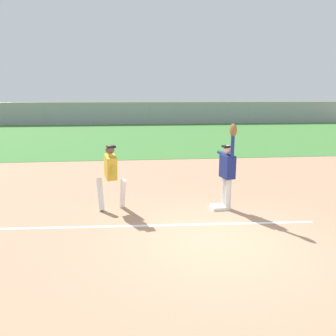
{
  "coord_description": "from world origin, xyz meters",
  "views": [
    {
      "loc": [
        -1.67,
        -6.22,
        2.98
      ],
      "look_at": [
        -0.77,
        2.39,
        1.05
      ],
      "focal_mm": 35.32,
      "sensor_mm": 36.0,
      "label": 1
    }
  ],
  "objects_px": {
    "runner": "(111,173)",
    "parked_car_green": "(95,115)",
    "fielder": "(228,168)",
    "parked_car_white": "(152,115)",
    "first_base": "(218,207)",
    "parked_car_tan": "(202,115)",
    "baseball": "(228,146)"
  },
  "relations": [
    {
      "from": "baseball",
      "to": "parked_car_tan",
      "type": "bearing_deg",
      "value": 79.52
    },
    {
      "from": "first_base",
      "to": "parked_car_green",
      "type": "bearing_deg",
      "value": 102.18
    },
    {
      "from": "parked_car_green",
      "to": "baseball",
      "type": "bearing_deg",
      "value": -72.72
    },
    {
      "from": "runner",
      "to": "parked_car_tan",
      "type": "distance_m",
      "value": 30.77
    },
    {
      "from": "parked_car_white",
      "to": "parked_car_tan",
      "type": "bearing_deg",
      "value": -7.95
    },
    {
      "from": "fielder",
      "to": "baseball",
      "type": "bearing_deg",
      "value": -116.94
    },
    {
      "from": "baseball",
      "to": "parked_car_white",
      "type": "xyz_separation_m",
      "value": [
        -0.27,
        30.52,
        -1.0
      ]
    },
    {
      "from": "runner",
      "to": "parked_car_tan",
      "type": "height_order",
      "value": "runner"
    },
    {
      "from": "first_base",
      "to": "runner",
      "type": "height_order",
      "value": "runner"
    },
    {
      "from": "parked_car_white",
      "to": "parked_car_tan",
      "type": "xyz_separation_m",
      "value": [
        5.78,
        -0.76,
        0.0
      ]
    },
    {
      "from": "runner",
      "to": "parked_car_white",
      "type": "height_order",
      "value": "runner"
    },
    {
      "from": "first_base",
      "to": "fielder",
      "type": "height_order",
      "value": "fielder"
    },
    {
      "from": "parked_car_white",
      "to": "parked_car_green",
      "type": "bearing_deg",
      "value": -174.27
    },
    {
      "from": "parked_car_white",
      "to": "parked_car_tan",
      "type": "relative_size",
      "value": 0.97
    },
    {
      "from": "runner",
      "to": "baseball",
      "type": "height_order",
      "value": "runner"
    },
    {
      "from": "baseball",
      "to": "parked_car_tan",
      "type": "relative_size",
      "value": 0.02
    },
    {
      "from": "runner",
      "to": "parked_car_white",
      "type": "relative_size",
      "value": 0.39
    },
    {
      "from": "baseball",
      "to": "parked_car_tan",
      "type": "distance_m",
      "value": 30.28
    },
    {
      "from": "runner",
      "to": "parked_car_green",
      "type": "bearing_deg",
      "value": 82.27
    },
    {
      "from": "fielder",
      "to": "parked_car_green",
      "type": "distance_m",
      "value": 30.64
    },
    {
      "from": "runner",
      "to": "baseball",
      "type": "distance_m",
      "value": 3.13
    },
    {
      "from": "first_base",
      "to": "runner",
      "type": "relative_size",
      "value": 0.22
    },
    {
      "from": "parked_car_tan",
      "to": "runner",
      "type": "bearing_deg",
      "value": -110.94
    },
    {
      "from": "first_base",
      "to": "fielder",
      "type": "relative_size",
      "value": 0.17
    },
    {
      "from": "runner",
      "to": "baseball",
      "type": "xyz_separation_m",
      "value": [
        3.04,
        -0.2,
        0.68
      ]
    },
    {
      "from": "first_base",
      "to": "parked_car_white",
      "type": "distance_m",
      "value": 30.57
    },
    {
      "from": "fielder",
      "to": "runner",
      "type": "distance_m",
      "value": 3.04
    },
    {
      "from": "runner",
      "to": "parked_car_green",
      "type": "xyz_separation_m",
      "value": [
        -3.62,
        29.63,
        -0.32
      ]
    },
    {
      "from": "parked_car_green",
      "to": "parked_car_tan",
      "type": "distance_m",
      "value": 12.17
    },
    {
      "from": "runner",
      "to": "parked_car_green",
      "type": "relative_size",
      "value": 0.38
    },
    {
      "from": "runner",
      "to": "first_base",
      "type": "bearing_deg",
      "value": -19.53
    },
    {
      "from": "fielder",
      "to": "parked_car_white",
      "type": "relative_size",
      "value": 0.52
    }
  ]
}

